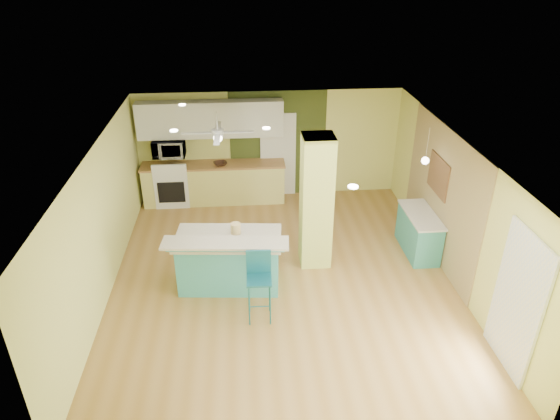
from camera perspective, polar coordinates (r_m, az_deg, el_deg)
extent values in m
cube|color=#A37539|center=(9.09, 0.28, -7.76)|extent=(6.00, 7.00, 0.01)
cube|color=white|center=(7.90, 0.32, 7.22)|extent=(6.00, 7.00, 0.01)
cube|color=#E1E379|center=(11.62, -1.24, 7.48)|extent=(6.00, 0.01, 2.50)
cube|color=#E1E379|center=(5.63, 3.60, -18.10)|extent=(6.00, 0.01, 2.50)
cube|color=#E1E379|center=(8.72, -19.78, -1.54)|extent=(0.01, 7.00, 2.50)
cube|color=#E1E379|center=(9.17, 19.36, 0.00)|extent=(0.01, 7.00, 2.50)
cube|color=#957E55|center=(9.65, 17.95, 1.65)|extent=(0.02, 3.40, 2.50)
cube|color=#3D491D|center=(11.61, -0.24, 7.48)|extent=(2.20, 0.02, 2.50)
cube|color=white|center=(11.68, -0.22, 6.29)|extent=(0.82, 0.05, 2.00)
cube|color=white|center=(7.54, 25.46, -9.53)|extent=(0.04, 1.08, 2.10)
cube|color=#C1CB5E|center=(8.94, 4.17, 0.90)|extent=(0.55, 0.55, 2.50)
cube|color=#E0D875|center=(11.64, -7.51, 3.02)|extent=(3.20, 0.60, 0.90)
cube|color=#9F6A36|center=(11.45, -7.65, 5.15)|extent=(3.25, 0.63, 0.04)
cube|color=white|center=(11.73, -12.15, 2.81)|extent=(0.76, 0.64, 0.90)
cube|color=black|center=(11.45, -12.30, 1.98)|extent=(0.59, 0.02, 0.50)
cube|color=white|center=(11.24, -12.58, 4.66)|extent=(0.76, 0.06, 0.18)
cube|color=silver|center=(11.21, -7.96, 10.25)|extent=(3.20, 0.34, 0.80)
imported|color=silver|center=(11.39, -12.59, 6.92)|extent=(0.70, 0.48, 0.39)
cylinder|color=silver|center=(9.84, -7.22, 9.94)|extent=(0.03, 0.03, 0.40)
cylinder|color=silver|center=(9.90, -7.16, 8.84)|extent=(0.24, 0.24, 0.10)
sphere|color=white|center=(9.94, -7.12, 8.18)|extent=(0.18, 0.18, 0.18)
cylinder|color=silver|center=(9.30, 16.52, 7.20)|extent=(0.01, 0.01, 0.62)
sphere|color=white|center=(9.40, 16.26, 5.44)|extent=(0.14, 0.14, 0.14)
cube|color=brown|center=(9.69, 17.66, 3.76)|extent=(0.03, 0.90, 0.70)
cube|color=teal|center=(8.75, -5.81, -5.90)|extent=(1.77, 1.00, 0.90)
cube|color=beige|center=(8.50, -5.96, -3.23)|extent=(1.88, 1.11, 0.05)
cube|color=teal|center=(8.11, -6.27, -4.15)|extent=(1.92, 0.31, 0.13)
cube|color=beige|center=(8.08, -6.29, -3.78)|extent=(2.08, 0.60, 0.04)
cylinder|color=#1B677D|center=(7.87, -3.54, -10.93)|extent=(0.02, 0.02, 0.73)
cylinder|color=#1B677D|center=(7.87, -1.13, -10.86)|extent=(0.02, 0.02, 0.73)
cylinder|color=#1B677D|center=(8.13, -3.54, -9.49)|extent=(0.02, 0.02, 0.73)
cylinder|color=#1B677D|center=(8.13, -1.22, -9.43)|extent=(0.02, 0.02, 0.73)
cube|color=#1B677D|center=(7.77, -2.41, -7.95)|extent=(0.40, 0.40, 0.03)
cube|color=#1B677D|center=(7.79, -2.47, -5.89)|extent=(0.39, 0.04, 0.41)
cube|color=teal|center=(10.00, 15.55, -2.60)|extent=(0.51, 1.23, 0.79)
cube|color=silver|center=(9.80, 15.85, -0.52)|extent=(0.54, 1.28, 0.04)
imported|color=#392217|center=(11.33, -6.84, 5.27)|extent=(0.37, 0.37, 0.07)
cylinder|color=gold|center=(8.54, -5.10, -2.10)|extent=(0.17, 0.17, 0.19)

